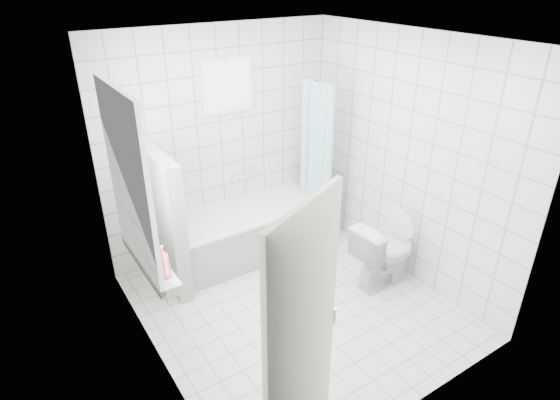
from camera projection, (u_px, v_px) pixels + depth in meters
ground at (295, 306)px, 4.78m from camera, size 3.00×3.00×0.00m
ceiling at (300, 40)px, 3.61m from camera, size 3.00×3.00×0.00m
wall_back at (221, 143)px, 5.32m from camera, size 2.80×0.02×2.60m
wall_front at (428, 273)px, 3.07m from camera, size 2.80×0.02×2.60m
wall_left at (145, 235)px, 3.51m from camera, size 0.02×3.00×2.60m
wall_right at (407, 159)px, 4.88m from camera, size 0.02×3.00×2.60m
window_left at (133, 183)px, 3.62m from camera, size 0.01×0.90×1.40m
window_back at (228, 86)px, 5.04m from camera, size 0.50×0.01×0.50m
window_sill at (150, 261)px, 3.98m from camera, size 0.18×1.02×0.08m
door at (302, 344)px, 2.91m from camera, size 0.75×0.36×2.00m
bathtub at (247, 232)px, 5.54m from camera, size 1.84×0.77×0.58m
partition_wall at (165, 222)px, 4.81m from camera, size 0.15×0.85×1.50m
tiled_ledge at (310, 201)px, 6.28m from camera, size 0.40×0.24×0.55m
toilet at (385, 253)px, 4.98m from camera, size 0.74×0.44×0.75m
curtain_rod at (311, 78)px, 5.17m from camera, size 0.02×0.80×0.02m
shower_curtain at (316, 157)px, 5.48m from camera, size 0.14×0.48×1.78m
tub_faucet at (239, 177)px, 5.58m from camera, size 0.18×0.06×0.06m
sill_bottles at (150, 246)px, 3.89m from camera, size 0.17×0.79×0.30m
ledge_bottles at (314, 174)px, 6.08m from camera, size 0.20×0.20×0.27m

